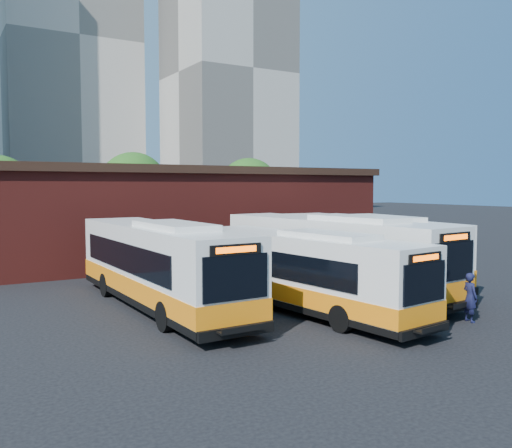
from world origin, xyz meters
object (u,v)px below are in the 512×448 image
bus_mideast (332,257)px  bus_east (363,251)px  bus_west (160,268)px  transit_worker (470,297)px  bus_midwest (303,274)px

bus_mideast → bus_east: size_ratio=1.05×
bus_west → bus_east: size_ratio=1.02×
transit_worker → bus_midwest: bearing=55.3°
bus_west → bus_mideast: size_ratio=0.97×
bus_midwest → bus_mideast: 4.18m
bus_midwest → transit_worker: (4.36, -4.72, -0.58)m
bus_west → bus_east: (11.68, 0.46, -0.04)m
bus_east → transit_worker: bearing=-101.7°
bus_west → bus_mideast: (8.26, -1.14, 0.04)m
bus_west → bus_mideast: bearing=-8.8°
bus_west → transit_worker: 12.37m
bus_midwest → bus_east: (6.84, 3.98, 0.13)m
bus_west → bus_midwest: (4.83, -3.53, -0.16)m
bus_midwest → bus_east: 7.92m
bus_mideast → transit_worker: 7.21m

